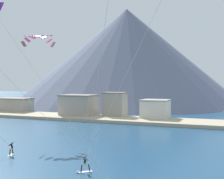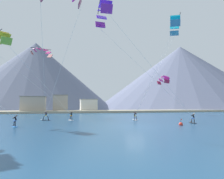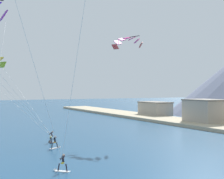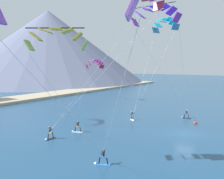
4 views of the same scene
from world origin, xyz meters
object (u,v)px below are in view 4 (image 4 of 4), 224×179
Objects in this scene: kitesurfer_mid_center at (76,129)px; race_marker_buoy at (195,123)px; parafoil_kite_far_right at (165,24)px; parafoil_kite_distant_high_outer at (95,63)px; kitesurfer_far_left at (49,135)px; kitesurfer_near_lead at (185,116)px; kitesurfer_far_right at (133,118)px; parafoil_kite_near_lead at (155,14)px; parafoil_kite_mid_center at (57,37)px; kitesurfer_near_trail at (101,160)px.

kitesurfer_mid_center is 1.74× the size of race_marker_buoy.
parafoil_kite_far_right is 26.28m from parafoil_kite_distant_high_outer.
race_marker_buoy is (19.31, -14.07, -0.40)m from kitesurfer_far_left.
kitesurfer_mid_center is at bearing 149.95° from kitesurfer_near_lead.
parafoil_kite_near_lead is at bearing -135.13° from kitesurfer_far_right.
kitesurfer_far_left is 23.89m from race_marker_buoy.
parafoil_kite_mid_center is (-21.88, -3.79, 11.91)m from kitesurfer_far_right.
race_marker_buoy is (3.34, -10.09, -0.34)m from kitesurfer_far_right.
parafoil_kite_far_right is at bearing -25.71° from kitesurfer_far_right.
parafoil_kite_near_lead is at bearing -130.24° from parafoil_kite_distant_high_outer.
parafoil_kite_far_right is (-0.38, 4.16, 16.97)m from kitesurfer_near_lead.
parafoil_kite_mid_center is (-28.86, 3.55, 11.96)m from kitesurfer_near_lead.
parafoil_kite_far_right is at bearing -111.89° from parafoil_kite_distant_high_outer.
race_marker_buoy is at bearing -36.08° from kitesurfer_far_left.
parafoil_kite_far_right is at bearing 95.16° from kitesurfer_near_lead.
kitesurfer_near_trail is 0.30× the size of parafoil_kite_distant_high_outer.
race_marker_buoy is at bearing -42.31° from kitesurfer_mid_center.
race_marker_buoy is (14.66, -13.34, -0.35)m from kitesurfer_mid_center.
kitesurfer_far_right reaches higher than kitesurfer_near_lead.
kitesurfer_mid_center is (7.76, 9.92, 0.06)m from kitesurfer_near_trail.
kitesurfer_near_lead reaches higher than race_marker_buoy.
kitesurfer_mid_center is 19.82m from race_marker_buoy.
kitesurfer_far_left is (-22.96, 11.32, 0.11)m from kitesurfer_near_lead.
parafoil_kite_distant_high_outer is (37.91, 24.05, -2.22)m from parafoil_kite_mid_center.
parafoil_kite_mid_center reaches higher than kitesurfer_mid_center.
parafoil_kite_distant_high_outer is (35.11, 26.94, 9.74)m from kitesurfer_near_trail.
kitesurfer_near_trail is 11.09m from kitesurfer_far_left.
kitesurfer_near_trail is 1.73× the size of race_marker_buoy.
kitesurfer_far_left is at bearing 162.41° from parafoil_kite_far_right.
kitesurfer_far_left is at bearing 166.02° from kitesurfer_far_right.
parafoil_kite_far_right is at bearing 7.74° from kitesurfer_near_trail.
parafoil_kite_far_right is 18.88m from race_marker_buoy.
parafoil_kite_mid_center is 12.38× the size of race_marker_buoy.
kitesurfer_far_left is (3.11, 10.65, 0.11)m from kitesurfer_near_trail.
kitesurfer_mid_center is 11.78m from kitesurfer_far_right.
kitesurfer_mid_center is 4.71m from kitesurfer_far_left.
kitesurfer_far_left reaches higher than kitesurfer_near_lead.
kitesurfer_far_right is at bearing 44.87° from parafoil_kite_near_lead.
parafoil_kite_near_lead reaches higher than parafoil_kite_mid_center.
parafoil_kite_distant_high_outer is (23.13, 27.34, -6.43)m from parafoil_kite_near_lead.
kitesurfer_far_right is (-6.98, 7.34, 0.05)m from kitesurfer_near_lead.
kitesurfer_far_right is 18.98m from parafoil_kite_near_lead.
kitesurfer_far_left reaches higher than race_marker_buoy.
parafoil_kite_near_lead is at bearing -51.25° from kitesurfer_far_left.
kitesurfer_near_lead is 0.99× the size of kitesurfer_far_left.
parafoil_kite_near_lead reaches higher than kitesurfer_near_lead.
kitesurfer_mid_center is 1.00× the size of kitesurfer_far_left.
kitesurfer_far_right is at bearing 108.29° from race_marker_buoy.
kitesurfer_far_right is 27.60m from parafoil_kite_distant_high_outer.
kitesurfer_near_trail is 0.10× the size of parafoil_kite_far_right.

